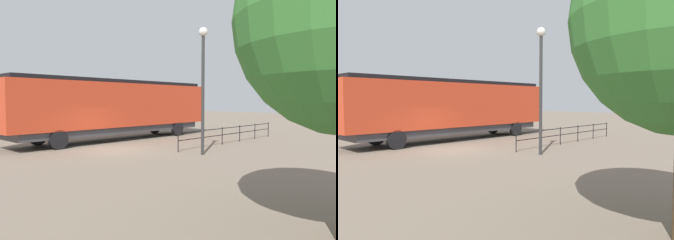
{
  "view_description": "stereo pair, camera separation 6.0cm",
  "coord_description": "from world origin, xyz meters",
  "views": [
    {
      "loc": [
        14.54,
        -11.05,
        2.73
      ],
      "look_at": [
        1.95,
        2.28,
        1.65
      ],
      "focal_mm": 34.93,
      "sensor_mm": 36.0,
      "label": 1
    },
    {
      "loc": [
        14.58,
        -11.01,
        2.73
      ],
      "look_at": [
        1.95,
        2.28,
        1.65
      ],
      "focal_mm": 34.93,
      "sensor_mm": 36.0,
      "label": 2
    }
  ],
  "objects": [
    {
      "name": "platform_fence",
      "position": [
        3.08,
        7.05,
        0.72
      ],
      "size": [
        0.05,
        10.41,
        1.1
      ],
      "color": "black",
      "rests_on": "ground_plane"
    },
    {
      "name": "lamp_post",
      "position": [
        4.53,
        2.1,
        4.17
      ],
      "size": [
        0.45,
        0.45,
        6.38
      ],
      "color": "#2D2D2D",
      "rests_on": "ground_plane"
    },
    {
      "name": "locomotive",
      "position": [
        -3.71,
        3.46,
        2.33
      ],
      "size": [
        2.87,
        15.7,
        4.15
      ],
      "color": "red",
      "rests_on": "ground_plane"
    },
    {
      "name": "ground_plane",
      "position": [
        0.0,
        0.0,
        0.0
      ],
      "size": [
        120.0,
        120.0,
        0.0
      ],
      "primitive_type": "plane",
      "color": "#756656"
    }
  ]
}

